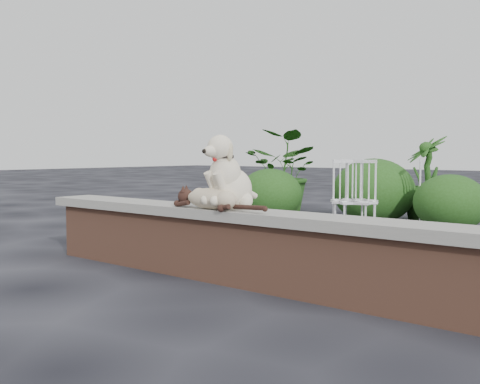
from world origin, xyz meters
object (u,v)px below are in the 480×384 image
Objects in this scene: chair_e at (434,193)px; chair_b at (355,200)px; dog at (232,171)px; potted_plant_a at (286,172)px; chair_a at (354,200)px; cat at (212,197)px; potted_plant_b at (427,178)px.

chair_b is (-0.26, -1.80, 0.00)m from chair_e.
dog is 0.63× the size of chair_e.
potted_plant_a reaches higher than chair_b.
chair_a is at bearing 148.83° from chair_e.
dog reaches higher than chair_e.
cat is 1.18× the size of chair_e.
potted_plant_b is at bearing 82.57° from chair_b.
dog is 0.26m from cat.
potted_plant_a is (-2.48, 4.35, -0.18)m from dog.
potted_plant_a is (-2.22, 1.84, 0.23)m from chair_a.
dog is at bearing -60.33° from potted_plant_a.
dog is 5.01m from potted_plant_a.
chair_b is at bearing -39.41° from potted_plant_a.
potted_plant_b reaches higher than chair_e.
potted_plant_b is at bearing 42.07° from chair_a.
potted_plant_b is at bearing 100.84° from cat.
cat is at bearing -109.87° from dog.
potted_plant_a is at bearing 127.87° from dog.
chair_a is 1.00× the size of chair_b.
potted_plant_b is (-0.23, 5.06, -0.04)m from cat.
potted_plant_a is 1.10× the size of potted_plant_b.
potted_plant_b is (-0.08, 2.40, 0.17)m from chair_b.
potted_plant_a is at bearing 131.24° from chair_b.
chair_a reaches higher than cat.
chair_b is 0.74× the size of potted_plant_b.
cat is 5.10m from potted_plant_a.
chair_b reaches higher than cat.
chair_b is (-0.15, 2.66, -0.20)m from cat.
chair_e is 0.67× the size of potted_plant_a.
potted_plant_b is (-0.06, 2.40, 0.17)m from chair_a.
potted_plant_b is (-0.31, 4.91, -0.24)m from dog.
dog is 0.53× the size of cat.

